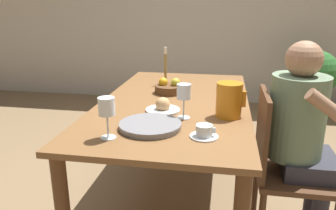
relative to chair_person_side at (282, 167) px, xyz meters
name	(u,v)px	position (x,y,z in m)	size (l,w,h in m)	color
ground_plane	(174,204)	(-0.65, 0.26, -0.50)	(20.00, 20.00, 0.00)	#7F6647
wall_back	(205,9)	(-0.65, 2.95, 0.80)	(10.00, 0.06, 2.60)	beige
dining_table	(175,116)	(-0.65, 0.26, 0.17)	(0.93, 1.71, 0.78)	brown
chair_person_side	(282,167)	(0.00, 0.00, 0.00)	(0.42, 0.42, 0.93)	#51331E
person_seated	(302,130)	(0.09, 0.03, 0.22)	(0.39, 0.41, 1.20)	#33333D
red_pitcher	(229,100)	(-0.32, 0.01, 0.37)	(0.16, 0.14, 0.19)	orange
wine_glass_water	(184,93)	(-0.56, -0.06, 0.42)	(0.08, 0.08, 0.19)	white
wine_glass_juice	(107,109)	(-0.87, -0.39, 0.42)	(0.08, 0.08, 0.20)	white
teacup_near_person	(204,132)	(-0.43, -0.30, 0.30)	(0.14, 0.14, 0.06)	silver
serving_tray	(150,126)	(-0.70, -0.24, 0.29)	(0.31, 0.31, 0.03)	gray
bread_plate	(163,107)	(-0.69, 0.04, 0.30)	(0.20, 0.20, 0.09)	silver
fruit_bowl	(169,88)	(-0.72, 0.44, 0.31)	(0.20, 0.20, 0.11)	brown
candlestick_tall	(165,70)	(-0.79, 0.69, 0.39)	(0.06, 0.06, 0.29)	olive
potted_plant	(315,75)	(0.73, 2.36, 0.06)	(0.53, 0.53, 0.85)	beige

